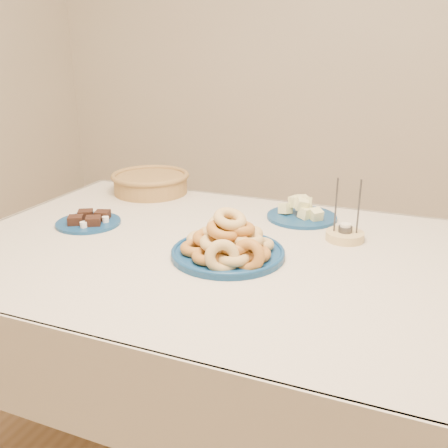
% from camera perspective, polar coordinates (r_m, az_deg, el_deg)
% --- Properties ---
extents(ground, '(5.00, 5.00, 0.00)m').
position_cam_1_polar(ground, '(1.91, 0.62, -24.23)').
color(ground, brown).
rests_on(ground, ground).
extents(dining_table, '(1.71, 1.11, 0.75)m').
position_cam_1_polar(dining_table, '(1.54, 0.71, -6.66)').
color(dining_table, brown).
rests_on(dining_table, ground).
extents(donut_platter, '(0.43, 0.43, 0.15)m').
position_cam_1_polar(donut_platter, '(1.43, 0.51, -2.37)').
color(donut_platter, navy).
rests_on(donut_platter, dining_table).
extents(melon_plate, '(0.25, 0.25, 0.09)m').
position_cam_1_polar(melon_plate, '(1.78, 8.87, 1.40)').
color(melon_plate, navy).
rests_on(melon_plate, dining_table).
extents(brownie_plate, '(0.29, 0.29, 0.04)m').
position_cam_1_polar(brownie_plate, '(1.77, -15.21, 0.34)').
color(brownie_plate, navy).
rests_on(brownie_plate, dining_table).
extents(wicker_basket, '(0.42, 0.42, 0.08)m').
position_cam_1_polar(wicker_basket, '(2.09, -8.39, 4.75)').
color(wicker_basket, brown).
rests_on(wicker_basket, dining_table).
extents(candle_holder, '(0.13, 0.13, 0.20)m').
position_cam_1_polar(candle_holder, '(1.61, 13.65, -1.16)').
color(candle_holder, tan).
rests_on(candle_holder, dining_table).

